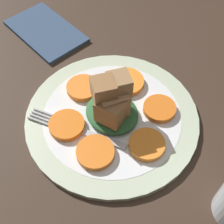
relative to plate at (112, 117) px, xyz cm
name	(u,v)px	position (x,y,z in cm)	size (l,w,h in cm)	color
table_slab	(112,122)	(0.00, 0.00, -1.52)	(120.00, 120.00, 2.00)	#38281E
plate	(112,117)	(0.00, 0.00, 0.00)	(30.51, 30.51, 1.05)	beige
carrot_slice_0	(95,152)	(3.84, -7.12, 1.09)	(6.21, 6.21, 1.02)	orange
carrot_slice_1	(148,144)	(8.40, 0.20, 1.09)	(5.98, 5.98, 1.02)	orange
carrot_slice_2	(159,109)	(4.85, 6.94, 1.09)	(5.80, 5.80, 1.02)	orange
carrot_slice_3	(126,82)	(-3.64, 6.98, 1.09)	(6.66, 6.66, 1.02)	orange
carrot_slice_4	(82,88)	(-8.04, -0.18, 1.09)	(6.04, 6.04, 1.02)	orange
carrot_slice_5	(67,125)	(-3.45, -7.29, 1.09)	(6.14, 6.14, 1.02)	orange
center_pile	(112,103)	(0.03, -0.08, 4.19)	(9.65, 8.68, 8.96)	#2D6033
fork	(74,129)	(-2.20, -6.70, 0.78)	(17.08, 9.15, 0.40)	#B2B2B7
napkin	(46,31)	(-27.34, 4.98, -0.12)	(17.96, 10.78, 0.80)	#334766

